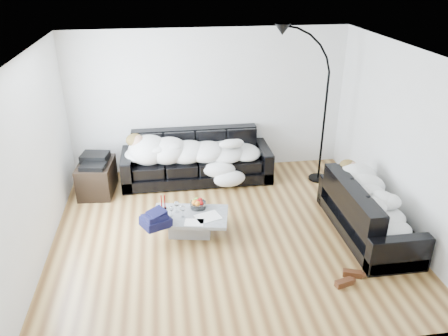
{
  "coord_description": "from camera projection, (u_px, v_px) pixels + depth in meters",
  "views": [
    {
      "loc": [
        -0.81,
        -5.34,
        3.64
      ],
      "look_at": [
        0.0,
        0.3,
        0.9
      ],
      "focal_mm": 35.0,
      "sensor_mm": 36.0,
      "label": 1
    }
  ],
  "objects": [
    {
      "name": "sleeper_back",
      "position": [
        197.0,
        148.0,
        7.66
      ],
      "size": [
        2.23,
        0.77,
        0.45
      ],
      "primitive_type": null,
      "color": "white",
      "rests_on": "sofa_back"
    },
    {
      "name": "shoes",
      "position": [
        348.0,
        278.0,
        5.44
      ],
      "size": [
        0.42,
        0.32,
        0.09
      ],
      "primitive_type": null,
      "rotation": [
        0.0,
        0.0,
        0.06
      ],
      "color": "#472311",
      "rests_on": "ground"
    },
    {
      "name": "teal_cushion",
      "position": [
        351.0,
        171.0,
        6.63
      ],
      "size": [
        0.42,
        0.38,
        0.2
      ],
      "primitive_type": "ellipsoid",
      "rotation": [
        0.0,
        0.0,
        0.24
      ],
      "color": "#0B4E4A",
      "rests_on": "sofa_right"
    },
    {
      "name": "candle_right",
      "position": [
        165.0,
        202.0,
        6.37
      ],
      "size": [
        0.05,
        0.05,
        0.23
      ],
      "primitive_type": "cylinder",
      "rotation": [
        0.0,
        0.0,
        0.31
      ],
      "color": "maroon",
      "rests_on": "coffee_table"
    },
    {
      "name": "wall_back",
      "position": [
        209.0,
        102.0,
        7.89
      ],
      "size": [
        5.0,
        0.02,
        2.6
      ],
      "primitive_type": "cube",
      "color": "silver",
      "rests_on": "ground"
    },
    {
      "name": "wine_glass_c",
      "position": [
        183.0,
        212.0,
        6.18
      ],
      "size": [
        0.1,
        0.1,
        0.18
      ],
      "primitive_type": "cylinder",
      "rotation": [
        0.0,
        0.0,
        -0.32
      ],
      "color": "white",
      "rests_on": "coffee_table"
    },
    {
      "name": "wine_glass_b",
      "position": [
        172.0,
        211.0,
        6.21
      ],
      "size": [
        0.07,
        0.07,
        0.15
      ],
      "primitive_type": "cylinder",
      "rotation": [
        0.0,
        0.0,
        0.15
      ],
      "color": "white",
      "rests_on": "coffee_table"
    },
    {
      "name": "coffee_table",
      "position": [
        190.0,
        224.0,
        6.34
      ],
      "size": [
        1.18,
        0.82,
        0.32
      ],
      "primitive_type": "cube",
      "rotation": [
        0.0,
        0.0,
        -0.19
      ],
      "color": "#939699",
      "rests_on": "ground"
    },
    {
      "name": "wall_left",
      "position": [
        34.0,
        162.0,
        5.56
      ],
      "size": [
        0.02,
        4.5,
        2.6
      ],
      "primitive_type": "cube",
      "color": "silver",
      "rests_on": "ground"
    },
    {
      "name": "navy_jacket",
      "position": [
        156.0,
        215.0,
        5.93
      ],
      "size": [
        0.5,
        0.48,
        0.2
      ],
      "primitive_type": null,
      "rotation": [
        0.0,
        0.0,
        0.48
      ],
      "color": "black",
      "rests_on": "coffee_table"
    },
    {
      "name": "sofa_right",
      "position": [
        369.0,
        210.0,
        6.25
      ],
      "size": [
        0.83,
        1.93,
        0.78
      ],
      "primitive_type": "cube",
      "rotation": [
        0.0,
        0.0,
        1.57
      ],
      "color": "black",
      "rests_on": "ground"
    },
    {
      "name": "floor_lamp",
      "position": [
        325.0,
        116.0,
        7.46
      ],
      "size": [
        0.94,
        0.67,
        2.41
      ],
      "primitive_type": null,
      "rotation": [
        0.0,
        0.0,
        0.42
      ],
      "color": "black",
      "rests_on": "ground"
    },
    {
      "name": "newspaper_a",
      "position": [
        208.0,
        217.0,
        6.21
      ],
      "size": [
        0.41,
        0.36,
        0.01
      ],
      "primitive_type": "cube",
      "rotation": [
        0.0,
        0.0,
        0.32
      ],
      "color": "silver",
      "rests_on": "coffee_table"
    },
    {
      "name": "newspaper_b",
      "position": [
        194.0,
        222.0,
        6.08
      ],
      "size": [
        0.3,
        0.24,
        0.01
      ],
      "primitive_type": "cube",
      "rotation": [
        0.0,
        0.0,
        -0.18
      ],
      "color": "silver",
      "rests_on": "coffee_table"
    },
    {
      "name": "ceiling",
      "position": [
        228.0,
        53.0,
        5.32
      ],
      "size": [
        5.0,
        5.0,
        0.0
      ],
      "primitive_type": "plane",
      "color": "white",
      "rests_on": "ground"
    },
    {
      "name": "fruit_bowl",
      "position": [
        198.0,
        203.0,
        6.42
      ],
      "size": [
        0.3,
        0.3,
        0.15
      ],
      "primitive_type": "cylinder",
      "rotation": [
        0.0,
        0.0,
        -0.34
      ],
      "color": "white",
      "rests_on": "coffee_table"
    },
    {
      "name": "candle_left",
      "position": [
        162.0,
        203.0,
        6.35
      ],
      "size": [
        0.05,
        0.05,
        0.23
      ],
      "primitive_type": "cylinder",
      "rotation": [
        0.0,
        0.0,
        0.25
      ],
      "color": "maroon",
      "rests_on": "coffee_table"
    },
    {
      "name": "av_cabinet",
      "position": [
        97.0,
        178.0,
        7.43
      ],
      "size": [
        0.62,
        0.84,
        0.55
      ],
      "primitive_type": "cube",
      "rotation": [
        0.0,
        0.0,
        -0.09
      ],
      "color": "black",
      "rests_on": "ground"
    },
    {
      "name": "ground",
      "position": [
        227.0,
        231.0,
        6.45
      ],
      "size": [
        5.0,
        5.0,
        0.0
      ],
      "primitive_type": "plane",
      "color": "brown",
      "rests_on": "ground"
    },
    {
      "name": "stereo",
      "position": [
        94.0,
        160.0,
        7.28
      ],
      "size": [
        0.5,
        0.42,
        0.13
      ],
      "primitive_type": "cube",
      "rotation": [
        0.0,
        0.0,
        -0.19
      ],
      "color": "black",
      "rests_on": "av_cabinet"
    },
    {
      "name": "wine_glass_a",
      "position": [
        177.0,
        207.0,
        6.3
      ],
      "size": [
        0.1,
        0.1,
        0.18
      ],
      "primitive_type": "cylinder",
      "rotation": [
        0.0,
        0.0,
        0.3
      ],
      "color": "white",
      "rests_on": "coffee_table"
    },
    {
      "name": "sofa_back",
      "position": [
        197.0,
        157.0,
        7.8
      ],
      "size": [
        2.64,
        0.91,
        0.86
      ],
      "primitive_type": "cube",
      "color": "black",
      "rests_on": "ground"
    },
    {
      "name": "wall_right",
      "position": [
        401.0,
        141.0,
        6.21
      ],
      "size": [
        0.02,
        4.5,
        2.6
      ],
      "primitive_type": "cube",
      "color": "silver",
      "rests_on": "ground"
    },
    {
      "name": "sleeper_right",
      "position": [
        372.0,
        196.0,
        6.15
      ],
      "size": [
        0.7,
        1.66,
        0.41
      ],
      "primitive_type": null,
      "rotation": [
        0.0,
        0.0,
        1.57
      ],
      "color": "white",
      "rests_on": "sofa_right"
    }
  ]
}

